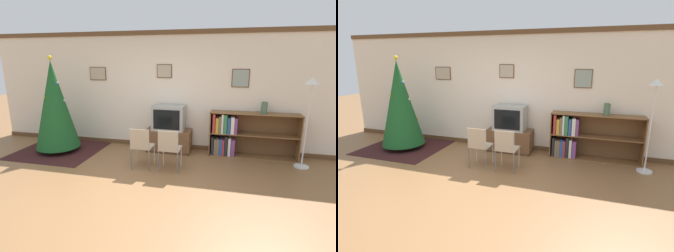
% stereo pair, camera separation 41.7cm
% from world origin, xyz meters
% --- Properties ---
extents(ground_plane, '(24.00, 24.00, 0.00)m').
position_xyz_m(ground_plane, '(0.00, 0.00, 0.00)').
color(ground_plane, brown).
extents(wall_back, '(8.90, 0.11, 2.70)m').
position_xyz_m(wall_back, '(0.00, 2.56, 1.35)').
color(wall_back, silver).
rests_on(wall_back, ground_plane).
extents(area_rug, '(1.86, 1.67, 0.01)m').
position_xyz_m(area_rug, '(-2.33, 1.67, 0.00)').
color(area_rug, '#381919').
rests_on(area_rug, ground_plane).
extents(christmas_tree, '(0.97, 0.97, 2.15)m').
position_xyz_m(christmas_tree, '(-2.33, 1.67, 1.08)').
color(christmas_tree, maroon).
rests_on(christmas_tree, area_rug).
extents(tv_console, '(1.03, 0.48, 0.51)m').
position_xyz_m(tv_console, '(0.16, 2.25, 0.26)').
color(tv_console, '#4C311E').
rests_on(tv_console, ground_plane).
extents(television, '(0.72, 0.46, 0.56)m').
position_xyz_m(television, '(0.16, 2.25, 0.79)').
color(television, '#9E9E99').
rests_on(television, tv_console).
extents(folding_chair_left, '(0.40, 0.40, 0.82)m').
position_xyz_m(folding_chair_left, '(-0.12, 1.13, 0.47)').
color(folding_chair_left, tan).
rests_on(folding_chair_left, ground_plane).
extents(folding_chair_right, '(0.40, 0.40, 0.82)m').
position_xyz_m(folding_chair_right, '(0.43, 1.13, 0.47)').
color(folding_chair_right, tan).
rests_on(folding_chair_right, ground_plane).
extents(bookshelf, '(1.85, 0.36, 0.97)m').
position_xyz_m(bookshelf, '(1.67, 2.32, 0.47)').
color(bookshelf, brown).
rests_on(bookshelf, ground_plane).
extents(vase, '(0.13, 0.13, 0.25)m').
position_xyz_m(vase, '(2.19, 2.32, 1.10)').
color(vase, '#47664C').
rests_on(vase, bookshelf).
extents(standing_lamp, '(0.28, 0.28, 1.75)m').
position_xyz_m(standing_lamp, '(2.93, 1.94, 1.35)').
color(standing_lamp, silver).
rests_on(standing_lamp, ground_plane).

